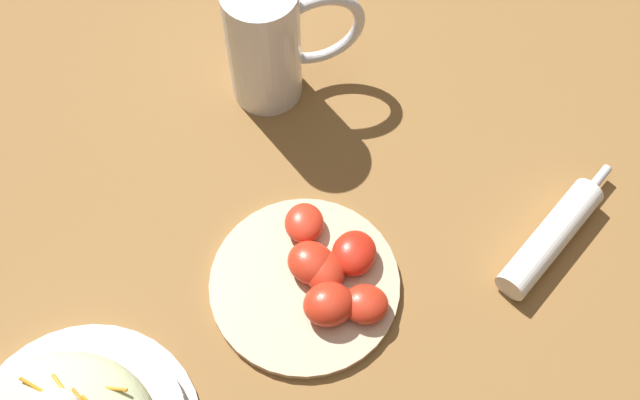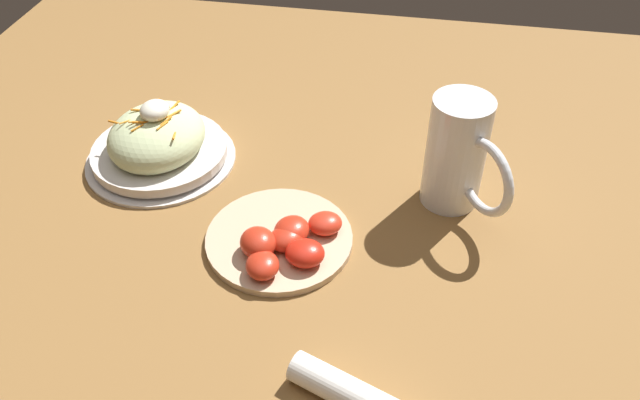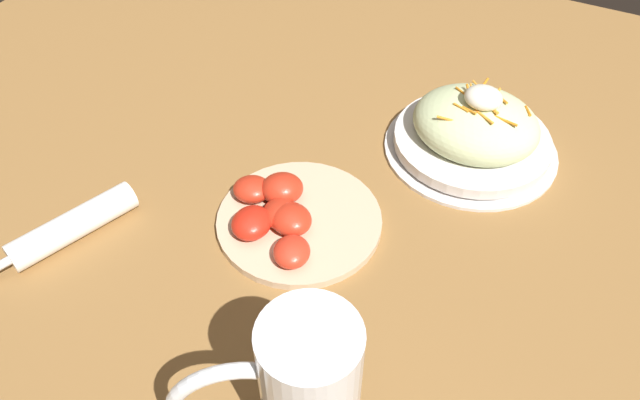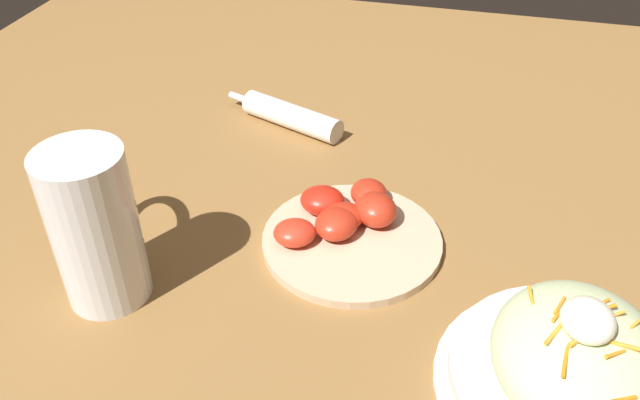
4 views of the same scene
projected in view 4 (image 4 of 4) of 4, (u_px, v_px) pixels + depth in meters
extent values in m
plane|color=olive|center=(332.00, 236.00, 0.72)|extent=(1.43, 1.43, 0.00)
cylinder|color=silver|center=(568.00, 387.00, 0.55)|extent=(0.23, 0.23, 0.01)
cylinder|color=silver|center=(571.00, 378.00, 0.54)|extent=(0.20, 0.20, 0.01)
ellipsoid|color=beige|center=(579.00, 356.00, 0.53)|extent=(0.16, 0.14, 0.07)
cylinder|color=orange|center=(623.00, 345.00, 0.49)|extent=(0.00, 0.03, 0.01)
cylinder|color=orange|center=(599.00, 311.00, 0.52)|extent=(0.02, 0.03, 0.01)
cylinder|color=orange|center=(624.00, 399.00, 0.47)|extent=(0.01, 0.02, 0.00)
cylinder|color=orange|center=(615.00, 354.00, 0.49)|extent=(0.02, 0.02, 0.01)
cylinder|color=orange|center=(558.00, 314.00, 0.52)|extent=(0.02, 0.01, 0.01)
cylinder|color=orange|center=(565.00, 361.00, 0.48)|extent=(0.03, 0.01, 0.00)
cylinder|color=orange|center=(635.00, 325.00, 0.51)|extent=(0.02, 0.02, 0.00)
cylinder|color=orange|center=(582.00, 336.00, 0.50)|extent=(0.03, 0.02, 0.00)
cylinder|color=orange|center=(560.00, 305.00, 0.53)|extent=(0.02, 0.01, 0.00)
cylinder|color=orange|center=(532.00, 299.00, 0.54)|extent=(0.03, 0.01, 0.01)
cylinder|color=orange|center=(555.00, 333.00, 0.50)|extent=(0.03, 0.02, 0.00)
cylinder|color=orange|center=(614.00, 315.00, 0.52)|extent=(0.01, 0.02, 0.01)
cylinder|color=orange|center=(602.00, 303.00, 0.53)|extent=(0.02, 0.02, 0.01)
ellipsoid|color=white|center=(588.00, 320.00, 0.50)|extent=(0.05, 0.04, 0.03)
cylinder|color=white|center=(95.00, 228.00, 0.60)|extent=(0.08, 0.08, 0.16)
cylinder|color=orange|center=(103.00, 258.00, 0.62)|extent=(0.07, 0.07, 0.09)
cylinder|color=white|center=(92.00, 217.00, 0.59)|extent=(0.07, 0.07, 0.01)
torus|color=white|center=(87.00, 191.00, 0.65)|extent=(0.09, 0.07, 0.11)
cylinder|color=white|center=(292.00, 117.00, 0.89)|extent=(0.08, 0.15, 0.03)
cylinder|color=silver|center=(240.00, 98.00, 0.94)|extent=(0.02, 0.04, 0.01)
cylinder|color=#D1B28E|center=(352.00, 241.00, 0.70)|extent=(0.19, 0.19, 0.01)
ellipsoid|color=red|center=(336.00, 224.00, 0.70)|extent=(0.06, 0.06, 0.03)
ellipsoid|color=red|center=(322.00, 200.00, 0.73)|extent=(0.05, 0.05, 0.03)
ellipsoid|color=red|center=(343.00, 217.00, 0.71)|extent=(0.06, 0.06, 0.03)
ellipsoid|color=red|center=(369.00, 193.00, 0.74)|extent=(0.06, 0.05, 0.03)
ellipsoid|color=red|center=(376.00, 210.00, 0.71)|extent=(0.07, 0.07, 0.03)
ellipsoid|color=red|center=(295.00, 233.00, 0.69)|extent=(0.05, 0.06, 0.02)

